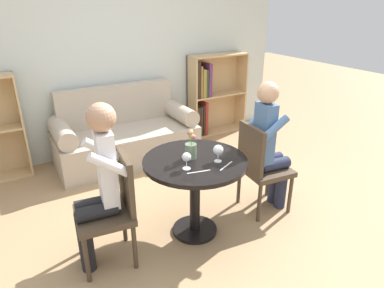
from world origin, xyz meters
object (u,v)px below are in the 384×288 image
object	(u,v)px
person_left	(98,184)
flower_vase	(191,148)
couch	(125,136)
chair_left	(113,205)
chair_right	(260,165)
person_right	(270,146)
wine_glass_left	(187,158)
bookshelf_right	(209,95)
wine_glass_right	(218,150)

from	to	relation	value
person_left	flower_vase	bearing A→B (deg)	96.42
couch	chair_left	bearing A→B (deg)	-112.42
chair_left	flower_vase	world-z (taller)	flower_vase
chair_right	person_right	size ratio (longest dim) A/B	0.70
person_left	flower_vase	size ratio (longest dim) A/B	5.03
couch	person_right	xyz separation A→B (m)	(0.80, -1.78, 0.37)
person_left	person_right	size ratio (longest dim) A/B	1.01
chair_right	flower_vase	xyz separation A→B (m)	(-0.73, 0.05, 0.32)
couch	chair_right	distance (m)	1.91
chair_right	person_right	xyz separation A→B (m)	(0.09, -0.01, 0.18)
chair_right	wine_glass_left	xyz separation A→B (m)	(-0.86, -0.11, 0.32)
bookshelf_right	flower_vase	bearing A→B (deg)	-126.35
wine_glass_left	wine_glass_right	bearing A→B (deg)	-2.63
bookshelf_right	wine_glass_left	world-z (taller)	bookshelf_right
person_right	wine_glass_left	bearing A→B (deg)	101.18
couch	flower_vase	bearing A→B (deg)	-90.58
couch	flower_vase	distance (m)	1.79
chair_left	flower_vase	bearing A→B (deg)	97.79
bookshelf_right	wine_glass_left	xyz separation A→B (m)	(-1.59, -2.14, 0.23)
bookshelf_right	wine_glass_right	distance (m)	2.53
chair_right	wine_glass_right	size ratio (longest dim) A/B	6.24
wine_glass_left	chair_left	bearing A→B (deg)	166.48
person_left	wine_glass_left	xyz separation A→B (m)	(0.66, -0.15, 0.12)
person_left	wine_glass_left	size ratio (longest dim) A/B	9.47
couch	flower_vase	xyz separation A→B (m)	(-0.02, -1.72, 0.50)
person_left	flower_vase	world-z (taller)	person_left
bookshelf_right	person_left	bearing A→B (deg)	-138.52
chair_left	wine_glass_left	world-z (taller)	chair_left
person_left	wine_glass_right	bearing A→B (deg)	86.65
flower_vase	wine_glass_left	bearing A→B (deg)	-129.86
bookshelf_right	flower_vase	distance (m)	2.48
chair_right	person_right	bearing A→B (deg)	-93.87
person_right	couch	bearing A→B (deg)	29.96
chair_right	wine_glass_left	bearing A→B (deg)	102.70
chair_left	wine_glass_left	size ratio (longest dim) A/B	6.53
chair_right	wine_glass_right	bearing A→B (deg)	107.40
couch	person_left	bearing A→B (deg)	-114.97
couch	chair_right	xyz separation A→B (m)	(0.71, -1.77, 0.18)
chair_left	wine_glass_right	world-z (taller)	chair_left
couch	bookshelf_right	world-z (taller)	bookshelf_right
couch	person_right	world-z (taller)	person_right
wine_glass_left	wine_glass_right	xyz separation A→B (m)	(0.29, -0.01, 0.00)
flower_vase	wine_glass_right	bearing A→B (deg)	-45.47
chair_right	wine_glass_right	distance (m)	0.67
chair_left	person_right	distance (m)	1.53
chair_right	couch	bearing A→B (deg)	27.75
bookshelf_right	chair_right	world-z (taller)	bookshelf_right
person_left	person_right	xyz separation A→B (m)	(1.60, -0.06, -0.02)
bookshelf_right	chair_right	xyz separation A→B (m)	(-0.73, -2.04, -0.10)
wine_glass_right	chair_right	bearing A→B (deg)	11.70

